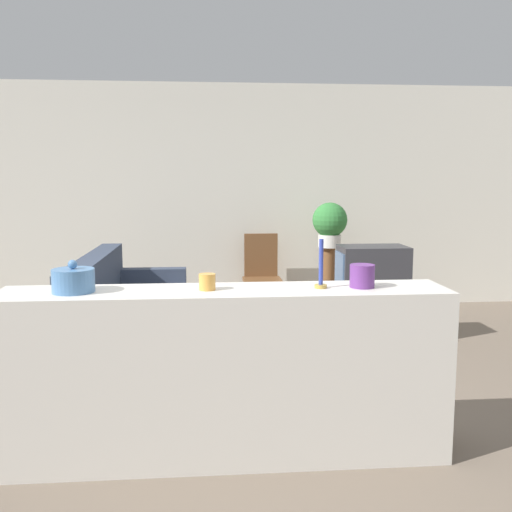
# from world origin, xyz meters

# --- Properties ---
(ground_plane) EXTENTS (14.00, 14.00, 0.00)m
(ground_plane) POSITION_xyz_m (0.00, 0.00, 0.00)
(ground_plane) COLOR #756656
(wall_back) EXTENTS (9.00, 0.06, 2.70)m
(wall_back) POSITION_xyz_m (0.00, 3.43, 1.35)
(wall_back) COLOR silver
(wall_back) RESTS_ON ground_plane
(couch) EXTENTS (0.86, 2.02, 0.91)m
(couch) POSITION_xyz_m (-0.80, 1.48, 0.32)
(couch) COLOR #384256
(couch) RESTS_ON ground_plane
(tv_stand) EXTENTS (0.77, 0.47, 0.42)m
(tv_stand) POSITION_xyz_m (1.48, 1.75, 0.21)
(tv_stand) COLOR brown
(tv_stand) RESTS_ON ground_plane
(television) EXTENTS (0.65, 0.41, 0.52)m
(television) POSITION_xyz_m (1.47, 1.75, 0.68)
(television) COLOR #333338
(television) RESTS_ON tv_stand
(wooden_chair) EXTENTS (0.44, 0.44, 0.93)m
(wooden_chair) POSITION_xyz_m (0.54, 3.05, 0.49)
(wooden_chair) COLOR brown
(wooden_chair) RESTS_ON ground_plane
(plant_stand) EXTENTS (0.14, 0.14, 0.80)m
(plant_stand) POSITION_xyz_m (1.30, 2.86, 0.40)
(plant_stand) COLOR brown
(plant_stand) RESTS_ON ground_plane
(potted_plant) EXTENTS (0.40, 0.40, 0.51)m
(potted_plant) POSITION_xyz_m (1.30, 2.86, 1.08)
(potted_plant) COLOR white
(potted_plant) RESTS_ON plant_stand
(foreground_counter) EXTENTS (2.49, 0.44, 0.97)m
(foreground_counter) POSITION_xyz_m (0.00, -0.42, 0.49)
(foreground_counter) COLOR silver
(foreground_counter) RESTS_ON ground_plane
(decorative_bowl) EXTENTS (0.23, 0.23, 0.18)m
(decorative_bowl) POSITION_xyz_m (-0.82, -0.42, 1.04)
(decorative_bowl) COLOR #4C7AAD
(decorative_bowl) RESTS_ON foreground_counter
(candle_jar) EXTENTS (0.09, 0.09, 0.09)m
(candle_jar) POSITION_xyz_m (-0.10, -0.42, 1.02)
(candle_jar) COLOR gold
(candle_jar) RESTS_ON foreground_counter
(candlestick) EXTENTS (0.07, 0.07, 0.28)m
(candlestick) POSITION_xyz_m (0.54, -0.42, 1.06)
(candlestick) COLOR #B7933D
(candlestick) RESTS_ON foreground_counter
(coffee_tin) EXTENTS (0.14, 0.14, 0.13)m
(coffee_tin) POSITION_xyz_m (0.77, -0.42, 1.04)
(coffee_tin) COLOR #66337F
(coffee_tin) RESTS_ON foreground_counter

